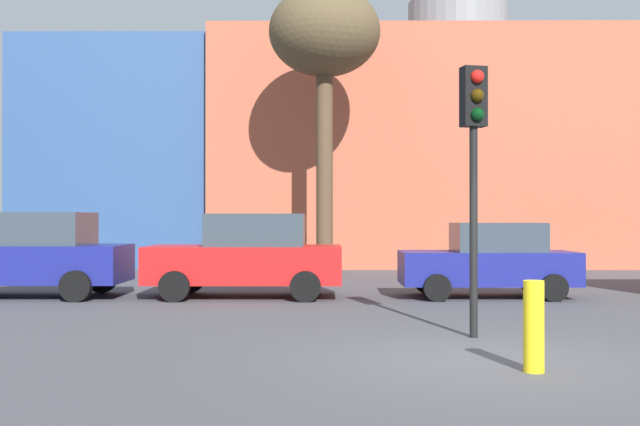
# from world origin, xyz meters

# --- Properties ---
(ground_plane) EXTENTS (200.00, 200.00, 0.00)m
(ground_plane) POSITION_xyz_m (0.00, 0.00, 0.00)
(ground_plane) COLOR #47474C
(building_backdrop) EXTENTS (33.35, 10.11, 10.53)m
(building_backdrop) POSITION_xyz_m (3.41, 21.48, 4.28)
(building_backdrop) COLOR #B2563D
(building_backdrop) RESTS_ON ground_plane
(parked_car_0) EXTENTS (4.41, 2.16, 1.91)m
(parked_car_0) POSITION_xyz_m (-8.65, 7.55, 0.95)
(parked_car_0) COLOR navy
(parked_car_0) RESTS_ON ground_plane
(parked_car_1) EXTENTS (4.34, 2.13, 1.88)m
(parked_car_1) POSITION_xyz_m (-3.74, 7.55, 0.93)
(parked_car_1) COLOR red
(parked_car_1) RESTS_ON ground_plane
(parked_car_2) EXTENTS (3.87, 1.90, 1.68)m
(parked_car_2) POSITION_xyz_m (1.70, 7.55, 0.83)
(parked_car_2) COLOR navy
(parked_car_2) RESTS_ON ground_plane
(traffic_light_island) EXTENTS (0.41, 0.39, 4.06)m
(traffic_light_island) POSITION_xyz_m (0.23, 1.81, 2.98)
(traffic_light_island) COLOR black
(traffic_light_island) RESTS_ON ground_plane
(bare_tree_1) EXTENTS (3.35, 3.35, 8.72)m
(bare_tree_1) POSITION_xyz_m (-2.01, 13.26, 7.17)
(bare_tree_1) COLOR brown
(bare_tree_1) RESTS_ON ground_plane
(bollard_yellow_0) EXTENTS (0.24, 0.24, 1.06)m
(bollard_yellow_0) POSITION_xyz_m (0.42, -0.73, 0.53)
(bollard_yellow_0) COLOR yellow
(bollard_yellow_0) RESTS_ON ground_plane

